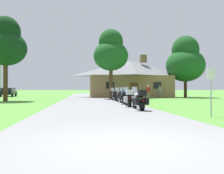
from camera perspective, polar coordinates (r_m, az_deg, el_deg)
ground_plane at (r=24.89m, az=-4.79°, el=-3.31°), size 500.00×500.00×0.00m
asphalt_driveway at (r=22.89m, az=-4.60°, el=-3.48°), size 6.40×80.00×0.06m
motorcycle_silver_nearest_to_camera at (r=13.12m, az=6.65°, el=-3.18°), size 0.77×2.08×1.30m
motorcycle_blue_second_in_row at (r=15.74m, az=4.03°, el=-2.73°), size 0.73×2.08×1.30m
motorcycle_blue_third_in_row at (r=18.28m, az=2.84°, el=-2.42°), size 0.72×2.08×1.30m
motorcycle_black_fourth_in_row at (r=20.87m, az=1.96°, el=-2.18°), size 0.86×2.08×1.30m
motorcycle_black_farthest_in_row at (r=23.64m, az=0.66°, el=-1.98°), size 0.85×2.08×1.30m
stone_lodge at (r=35.01m, az=4.28°, el=2.09°), size 12.31×6.64×6.33m
bystander_gray_shirt_near_lodge at (r=32.10m, az=11.52°, el=-0.97°), size 0.39×0.46×1.69m
bystander_red_shirt_beside_signpost at (r=27.79m, az=8.76°, el=-1.09°), size 0.40×0.45×1.67m
metal_signpost_roadside at (r=11.21m, az=22.92°, el=0.19°), size 0.36×0.06×2.14m
tree_by_lodge_front at (r=28.88m, az=-0.27°, el=8.50°), size 4.22×4.22×8.53m
tree_left_near at (r=26.38m, az=-24.41°, el=9.60°), size 4.15×4.15×8.58m
tree_right_of_lodge at (r=36.15m, az=17.37°, el=6.08°), size 5.60×5.60×9.02m
parked_black_suv_far_left at (r=41.05m, az=-23.85°, el=-1.07°), size 2.26×4.75×1.40m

